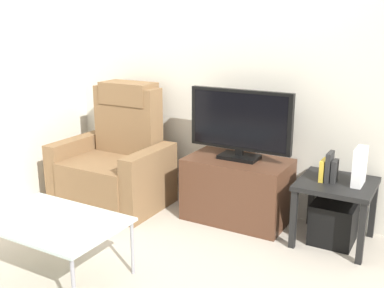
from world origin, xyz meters
The scene contains 13 objects.
ground_plane centered at (0.00, 0.00, 0.00)m, with size 6.40×6.40×0.00m, color #B2A899.
wall_back centered at (0.00, 1.13, 1.30)m, with size 6.40×0.06×2.60m, color beige.
tv_stand centered at (0.03, 0.82, 0.27)m, with size 0.84×0.49×0.53m.
television centered at (0.03, 0.84, 0.83)m, with size 0.87×0.20×0.57m.
recliner_armchair centered at (-1.11, 0.65, 0.37)m, with size 0.98×0.78×1.08m.
side_table centered at (0.83, 0.81, 0.41)m, with size 0.54×0.54×0.48m.
subwoofer_box centered at (0.83, 0.81, 0.16)m, with size 0.31×0.31×0.31m, color black.
book_leftmost centered at (0.73, 0.79, 0.56)m, with size 0.03×0.14×0.16m, color gold.
book_middle centered at (0.77, 0.79, 0.59)m, with size 0.03×0.14×0.22m, color #262626.
book_rightmost centered at (0.81, 0.79, 0.57)m, with size 0.03×0.11×0.17m, color #262626.
game_console centered at (0.97, 0.82, 0.62)m, with size 0.07×0.20×0.27m, color white.
coffee_table centered at (-0.63, -0.58, 0.37)m, with size 0.90×0.60×0.40m.
cell_phone centered at (-0.61, -0.57, 0.40)m, with size 0.07×0.15×0.01m, color #B7B7BC.
Camera 1 is at (1.47, -2.48, 1.63)m, focal length 42.87 mm.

